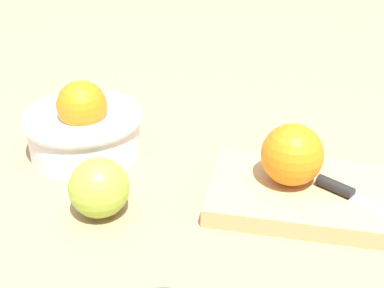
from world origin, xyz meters
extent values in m
plane|color=tan|center=(0.00, 0.00, 0.00)|extent=(2.40, 2.40, 0.00)
cylinder|color=silver|center=(-0.16, 0.11, 0.03)|extent=(0.15, 0.15, 0.06)
torus|color=silver|center=(-0.16, 0.11, 0.06)|extent=(0.16, 0.16, 0.02)
sphere|color=orange|center=(-0.16, 0.11, 0.07)|extent=(0.07, 0.07, 0.07)
cube|color=tan|center=(0.15, 0.08, 0.01)|extent=(0.24, 0.17, 0.02)
sphere|color=orange|center=(0.13, 0.09, 0.06)|extent=(0.07, 0.07, 0.07)
cylinder|color=black|center=(0.18, 0.08, 0.03)|extent=(0.05, 0.03, 0.01)
sphere|color=#8EB738|center=(-0.07, -0.01, 0.04)|extent=(0.07, 0.07, 0.07)
camera|label=1|loc=(0.19, -0.44, 0.37)|focal=48.42mm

